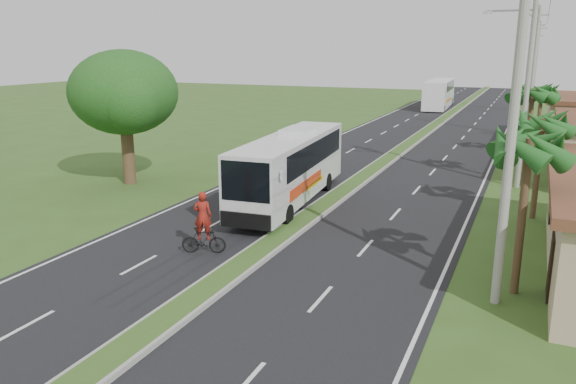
% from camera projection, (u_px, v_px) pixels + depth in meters
% --- Properties ---
extents(ground, '(180.00, 180.00, 0.00)m').
position_uv_depth(ground, '(223.00, 281.00, 18.89)').
color(ground, '#34501D').
rests_on(ground, ground).
extents(road_asphalt, '(14.00, 160.00, 0.02)m').
position_uv_depth(road_asphalt, '(378.00, 167.00, 36.59)').
color(road_asphalt, black).
rests_on(road_asphalt, ground).
extents(median_strip, '(1.20, 160.00, 0.18)m').
position_uv_depth(median_strip, '(378.00, 166.00, 36.57)').
color(median_strip, gray).
rests_on(median_strip, ground).
extents(lane_edge_left, '(0.12, 160.00, 0.01)m').
position_uv_depth(lane_edge_left, '(285.00, 160.00, 39.21)').
color(lane_edge_left, silver).
rests_on(lane_edge_left, ground).
extents(lane_edge_right, '(0.12, 160.00, 0.01)m').
position_uv_depth(lane_edge_right, '(486.00, 177.00, 33.98)').
color(lane_edge_right, silver).
rests_on(lane_edge_right, ground).
extents(palm_verge_a, '(2.40, 2.40, 5.45)m').
position_uv_depth(palm_verge_a, '(530.00, 147.00, 16.83)').
color(palm_verge_a, '#473321').
rests_on(palm_verge_a, ground).
extents(palm_verge_b, '(2.40, 2.40, 5.05)m').
position_uv_depth(palm_verge_b, '(543.00, 124.00, 24.74)').
color(palm_verge_b, '#473321').
rests_on(palm_verge_b, ground).
extents(palm_verge_c, '(2.40, 2.40, 5.85)m').
position_uv_depth(palm_verge_c, '(533.00, 94.00, 30.98)').
color(palm_verge_c, '#473321').
rests_on(palm_verge_c, ground).
extents(palm_verge_d, '(2.40, 2.40, 5.25)m').
position_uv_depth(palm_verge_d, '(542.00, 93.00, 38.90)').
color(palm_verge_d, '#473321').
rests_on(palm_verge_d, ground).
extents(shade_tree, '(6.30, 6.00, 7.54)m').
position_uv_depth(shade_tree, '(123.00, 95.00, 31.22)').
color(shade_tree, '#473321').
rests_on(shade_tree, ground).
extents(utility_pole_a, '(1.60, 0.28, 11.00)m').
position_uv_depth(utility_pole_a, '(513.00, 119.00, 15.91)').
color(utility_pole_a, gray).
rests_on(utility_pole_a, ground).
extents(utility_pole_b, '(3.20, 0.28, 12.00)m').
position_uv_depth(utility_pole_b, '(528.00, 74.00, 29.94)').
color(utility_pole_b, gray).
rests_on(utility_pole_b, ground).
extents(utility_pole_c, '(1.60, 0.28, 11.00)m').
position_uv_depth(utility_pole_c, '(533.00, 71.00, 47.79)').
color(utility_pole_c, gray).
rests_on(utility_pole_c, ground).
extents(utility_pole_d, '(1.60, 0.28, 10.50)m').
position_uv_depth(utility_pole_d, '(536.00, 66.00, 65.56)').
color(utility_pole_d, gray).
rests_on(utility_pole_d, ground).
extents(coach_bus_main, '(3.28, 11.47, 3.66)m').
position_uv_depth(coach_bus_main, '(291.00, 164.00, 27.87)').
color(coach_bus_main, silver).
rests_on(coach_bus_main, ground).
extents(coach_bus_far, '(3.20, 12.22, 3.53)m').
position_uv_depth(coach_bus_far, '(439.00, 92.00, 71.53)').
color(coach_bus_far, white).
rests_on(coach_bus_far, ground).
extents(motorcyclist, '(1.75, 1.07, 2.44)m').
position_uv_depth(motorcyclist, '(203.00, 230.00, 21.21)').
color(motorcyclist, black).
rests_on(motorcyclist, ground).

